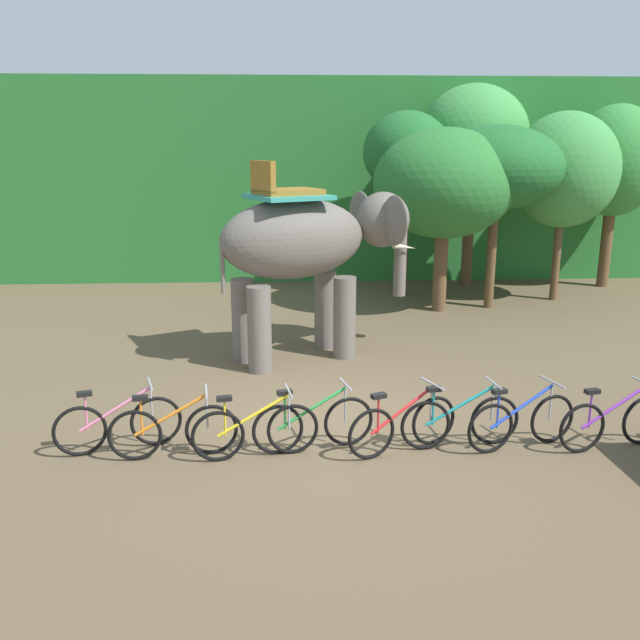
# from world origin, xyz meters

# --- Properties ---
(ground_plane) EXTENTS (80.00, 80.00, 0.00)m
(ground_plane) POSITION_xyz_m (0.00, 0.00, 0.00)
(ground_plane) COLOR brown
(foliage_hedge) EXTENTS (36.00, 6.00, 5.95)m
(foliage_hedge) POSITION_xyz_m (0.00, 13.59, 2.97)
(foliage_hedge) COLOR #28702D
(foliage_hedge) RESTS_ON ground
(tree_center_left) EXTENTS (2.34, 2.34, 4.92)m
(tree_center_left) POSITION_xyz_m (2.59, 8.76, 3.81)
(tree_center_left) COLOR brown
(tree_center_left) RESTS_ON ground
(tree_center) EXTENTS (3.42, 3.42, 4.46)m
(tree_center) POSITION_xyz_m (3.16, 6.76, 3.13)
(tree_center) COLOR brown
(tree_center) RESTS_ON ground
(tree_far_right) EXTENTS (3.17, 3.17, 4.52)m
(tree_far_right) POSITION_xyz_m (4.51, 7.02, 3.49)
(tree_far_right) COLOR brown
(tree_far_right) RESTS_ON ground
(tree_center_right) EXTENTS (3.04, 3.04, 5.69)m
(tree_center_right) POSITION_xyz_m (4.65, 9.81, 4.24)
(tree_center_right) COLOR brown
(tree_center_right) RESTS_ON ground
(tree_right) EXTENTS (2.74, 2.74, 4.88)m
(tree_right) POSITION_xyz_m (6.51, 7.80, 3.40)
(tree_right) COLOR brown
(tree_right) RESTS_ON ground
(tree_left) EXTENTS (2.55, 2.55, 5.15)m
(tree_left) POSITION_xyz_m (8.64, 9.47, 3.57)
(tree_left) COLOR brown
(tree_left) RESTS_ON ground
(elephant) EXTENTS (4.15, 3.04, 3.78)m
(elephant) POSITION_xyz_m (-0.21, 3.17, 2.20)
(elephant) COLOR #665E56
(elephant) RESTS_ON ground
(bike_pink) EXTENTS (1.65, 0.66, 0.92)m
(bike_pink) POSITION_xyz_m (-2.97, -0.94, 0.39)
(bike_pink) COLOR black
(bike_pink) RESTS_ON ground
(bike_orange) EXTENTS (1.70, 0.52, 0.92)m
(bike_orange) POSITION_xyz_m (-2.19, -1.19, 0.39)
(bike_orange) COLOR black
(bike_orange) RESTS_ON ground
(bike_yellow) EXTENTS (1.69, 0.52, 0.92)m
(bike_yellow) POSITION_xyz_m (-1.09, -1.25, 0.39)
(bike_yellow) COLOR black
(bike_yellow) RESTS_ON ground
(bike_green) EXTENTS (1.68, 0.58, 0.92)m
(bike_green) POSITION_xyz_m (-0.32, -1.06, 0.39)
(bike_green) COLOR black
(bike_green) RESTS_ON ground
(bike_red) EXTENTS (1.59, 0.79, 0.92)m
(bike_red) POSITION_xyz_m (0.89, -1.18, 0.39)
(bike_red) COLOR black
(bike_red) RESTS_ON ground
(bike_teal) EXTENTS (1.70, 0.52, 0.92)m
(bike_teal) POSITION_xyz_m (1.70, -1.07, 0.39)
(bike_teal) COLOR black
(bike_teal) RESTS_ON ground
(bike_blue) EXTENTS (1.65, 0.65, 0.92)m
(bike_blue) POSITION_xyz_m (2.54, -1.14, 0.39)
(bike_blue) COLOR black
(bike_blue) RESTS_ON ground
(bike_purple) EXTENTS (1.68, 0.57, 0.92)m
(bike_purple) POSITION_xyz_m (3.79, -1.22, 0.39)
(bike_purple) COLOR black
(bike_purple) RESTS_ON ground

